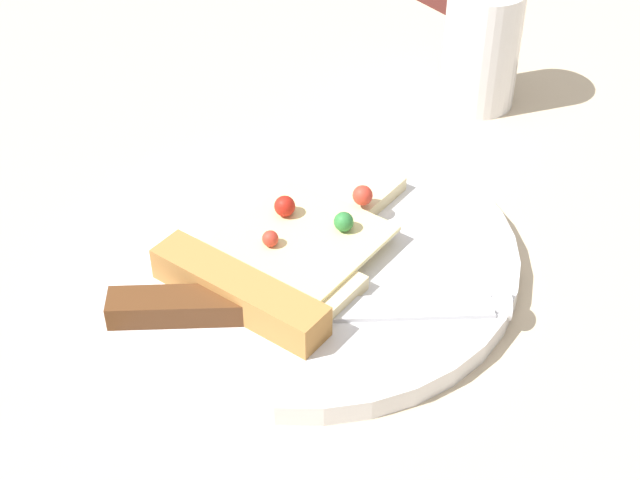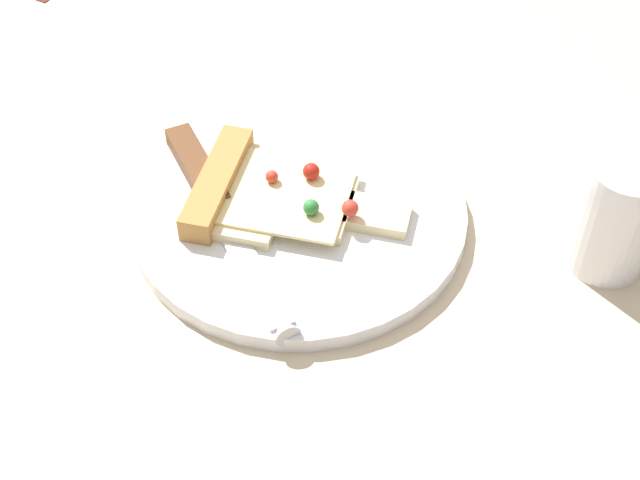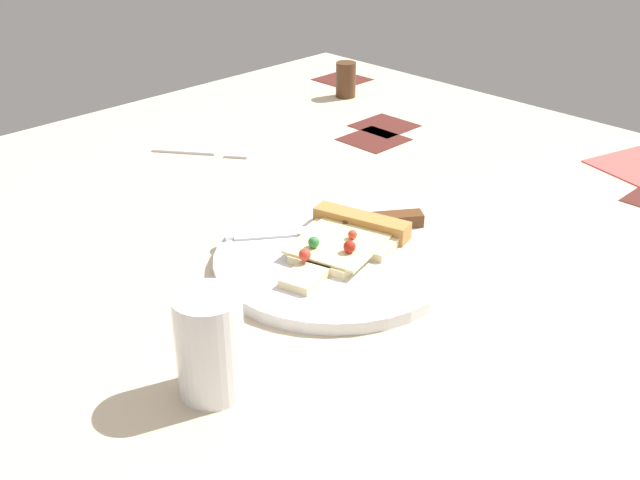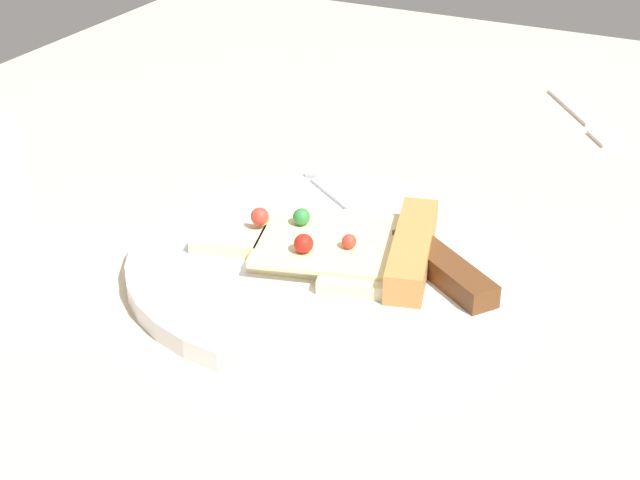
# 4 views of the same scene
# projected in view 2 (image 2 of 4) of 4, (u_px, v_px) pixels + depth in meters

# --- Properties ---
(ground_plane) EXTENTS (1.21, 1.21, 0.03)m
(ground_plane) POSITION_uv_depth(u_px,v_px,m) (183.00, 260.00, 0.75)
(ground_plane) COLOR #C6B293
(ground_plane) RESTS_ON ground
(plate) EXTENTS (0.27, 0.27, 0.01)m
(plate) POSITION_uv_depth(u_px,v_px,m) (299.00, 212.00, 0.76)
(plate) COLOR silver
(plate) RESTS_ON ground_plane
(pizza_slice) EXTENTS (0.19, 0.13, 0.03)m
(pizza_slice) POSITION_uv_depth(u_px,v_px,m) (269.00, 194.00, 0.75)
(pizza_slice) COLOR beige
(pizza_slice) RESTS_ON plate
(knife) EXTENTS (0.21, 0.16, 0.02)m
(knife) POSITION_uv_depth(u_px,v_px,m) (217.00, 204.00, 0.75)
(knife) COLOR silver
(knife) RESTS_ON plate
(drinking_glass) EXTENTS (0.06, 0.06, 0.10)m
(drinking_glass) POSITION_uv_depth(u_px,v_px,m) (617.00, 217.00, 0.70)
(drinking_glass) COLOR white
(drinking_glass) RESTS_ON ground_plane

